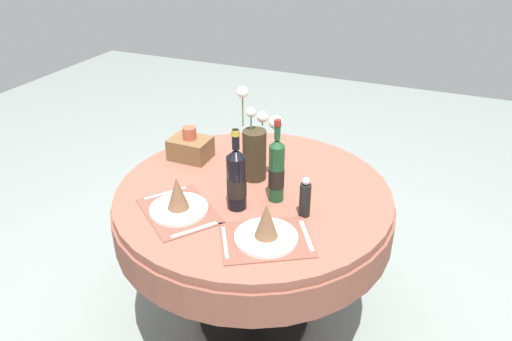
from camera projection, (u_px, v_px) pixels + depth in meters
name	position (u px, v px, depth m)	size (l,w,h in m)	color
ground	(254.00, 316.00, 2.49)	(8.00, 8.00, 0.00)	gray
dining_table	(253.00, 213.00, 2.18)	(1.24, 1.24, 0.78)	brown
place_setting_left	(178.00, 202.00, 1.94)	(0.43, 0.41, 0.16)	brown
place_setting_right	(266.00, 230.00, 1.77)	(0.43, 0.40, 0.16)	brown
flower_vase	(256.00, 148.00, 2.14)	(0.22, 0.15, 0.42)	#332819
wine_bottle_left	(236.00, 179.00, 1.93)	(0.08, 0.08, 0.35)	black
wine_bottle_centre	(277.00, 170.00, 1.98)	(0.07, 0.07, 0.37)	#194223
pepper_mill	(305.00, 198.00, 1.90)	(0.05, 0.05, 0.18)	black
woven_basket_side_left	(190.00, 147.00, 2.35)	(0.19, 0.15, 0.17)	brown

